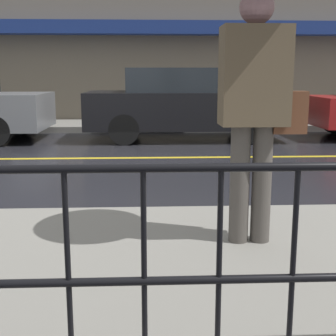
{
  "coord_description": "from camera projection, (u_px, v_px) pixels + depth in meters",
  "views": [
    {
      "loc": [
        0.63,
        -7.72,
        1.36
      ],
      "look_at": [
        0.88,
        -2.39,
        0.3
      ],
      "focal_mm": 50.0,
      "sensor_mm": 36.0,
      "label": 1
    }
  ],
  "objects": [
    {
      "name": "car_black",
      "position": [
        185.0,
        103.0,
        10.0
      ],
      "size": [
        4.27,
        1.84,
        1.51
      ],
      "color": "black",
      "rests_on": "ground_plane"
    },
    {
      "name": "pedestrian",
      "position": [
        257.0,
        17.0,
        3.18
      ],
      "size": [
        0.92,
        0.92,
        2.18
      ],
      "color": "#4C4742",
      "rests_on": "sidewalk_near"
    },
    {
      "name": "sidewalk_far",
      "position": [
        122.0,
        125.0,
        12.18
      ],
      "size": [
        28.0,
        1.99,
        0.15
      ],
      "color": "gray",
      "rests_on": "ground_plane"
    },
    {
      "name": "building_storefront",
      "position": [
        123.0,
        31.0,
        12.78
      ],
      "size": [
        28.0,
        0.85,
        5.11
      ],
      "color": "#706656",
      "rests_on": "ground_plane"
    },
    {
      "name": "sidewalk_near",
      "position": [
        52.0,
        276.0,
        3.06
      ],
      "size": [
        28.0,
        2.7,
        0.15
      ],
      "color": "gray",
      "rests_on": "ground_plane"
    },
    {
      "name": "ground_plane",
      "position": [
        109.0,
        158.0,
        7.81
      ],
      "size": [
        80.0,
        80.0,
        0.0
      ],
      "primitive_type": "plane",
      "color": "black"
    },
    {
      "name": "lane_marking",
      "position": [
        109.0,
        158.0,
        7.81
      ],
      "size": [
        25.2,
        0.12,
        0.01
      ],
      "color": "gold",
      "rests_on": "ground_plane"
    }
  ]
}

